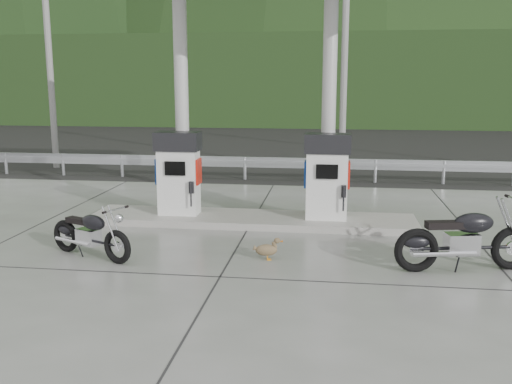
# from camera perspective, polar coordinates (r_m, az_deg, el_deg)

# --- Properties ---
(ground) EXTENTS (160.00, 160.00, 0.00)m
(ground) POSITION_cam_1_polar(r_m,az_deg,el_deg) (10.01, -2.49, -6.69)
(ground) COLOR black
(ground) RESTS_ON ground
(forecourt_apron) EXTENTS (18.00, 14.00, 0.02)m
(forecourt_apron) POSITION_cam_1_polar(r_m,az_deg,el_deg) (10.00, -2.49, -6.63)
(forecourt_apron) COLOR slate
(forecourt_apron) RESTS_ON ground
(pump_island) EXTENTS (7.00, 1.40, 0.15)m
(pump_island) POSITION_cam_1_polar(r_m,az_deg,el_deg) (12.36, -0.44, -2.75)
(pump_island) COLOR gray
(pump_island) RESTS_ON forecourt_apron
(gas_pump_left) EXTENTS (0.95, 0.55, 1.80)m
(gas_pump_left) POSITION_cam_1_polar(r_m,az_deg,el_deg) (12.48, -7.74, 1.86)
(gas_pump_left) COLOR white
(gas_pump_left) RESTS_ON pump_island
(gas_pump_right) EXTENTS (0.95, 0.55, 1.80)m
(gas_pump_right) POSITION_cam_1_polar(r_m,az_deg,el_deg) (12.04, 7.11, 1.54)
(gas_pump_right) COLOR white
(gas_pump_right) RESTS_ON pump_island
(canopy_column_left) EXTENTS (0.30, 0.30, 5.00)m
(canopy_column_left) POSITION_cam_1_polar(r_m,az_deg,el_deg) (12.72, -7.45, 9.29)
(canopy_column_left) COLOR silver
(canopy_column_left) RESTS_ON pump_island
(canopy_column_right) EXTENTS (0.30, 0.30, 5.00)m
(canopy_column_right) POSITION_cam_1_polar(r_m,az_deg,el_deg) (12.28, 7.32, 9.23)
(canopy_column_right) COLOR silver
(canopy_column_right) RESTS_ON pump_island
(guardrail) EXTENTS (26.00, 0.16, 1.42)m
(guardrail) POSITION_cam_1_polar(r_m,az_deg,el_deg) (17.61, 2.10, 3.47)
(guardrail) COLOR #AEB2B7
(guardrail) RESTS_ON ground
(road) EXTENTS (60.00, 7.00, 0.01)m
(road) POSITION_cam_1_polar(r_m,az_deg,el_deg) (21.16, 3.02, 2.83)
(road) COLOR black
(road) RESTS_ON ground
(utility_pole_a) EXTENTS (0.22, 0.22, 8.00)m
(utility_pole_a) POSITION_cam_1_polar(r_m,az_deg,el_deg) (21.24, -20.01, 13.03)
(utility_pole_a) COLOR gray
(utility_pole_a) RESTS_ON ground
(utility_pole_b) EXTENTS (0.22, 0.22, 8.00)m
(utility_pole_b) POSITION_cam_1_polar(r_m,az_deg,el_deg) (18.90, 8.87, 13.87)
(utility_pole_b) COLOR gray
(utility_pole_b) RESTS_ON ground
(tree_band) EXTENTS (80.00, 6.00, 6.00)m
(tree_band) POSITION_cam_1_polar(r_m,az_deg,el_deg) (39.41, 5.34, 11.02)
(tree_band) COLOR black
(tree_band) RESTS_ON ground
(forested_hills) EXTENTS (100.00, 40.00, 140.00)m
(forested_hills) POSITION_cam_1_polar(r_m,az_deg,el_deg) (69.46, 6.38, 8.57)
(forested_hills) COLOR black
(forested_hills) RESTS_ON ground
(motorcycle_left) EXTENTS (1.83, 1.23, 0.83)m
(motorcycle_left) POSITION_cam_1_polar(r_m,az_deg,el_deg) (10.31, -16.24, -4.07)
(motorcycle_left) COLOR black
(motorcycle_left) RESTS_ON forecourt_apron
(motorcycle_right) EXTENTS (2.27, 1.12, 1.03)m
(motorcycle_right) POSITION_cam_1_polar(r_m,az_deg,el_deg) (9.81, 20.21, -4.49)
(motorcycle_right) COLOR black
(motorcycle_right) RESTS_ON forecourt_apron
(duck) EXTENTS (0.48, 0.21, 0.33)m
(duck) POSITION_cam_1_polar(r_m,az_deg,el_deg) (9.84, 1.04, -5.85)
(duck) COLOR brown
(duck) RESTS_ON forecourt_apron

